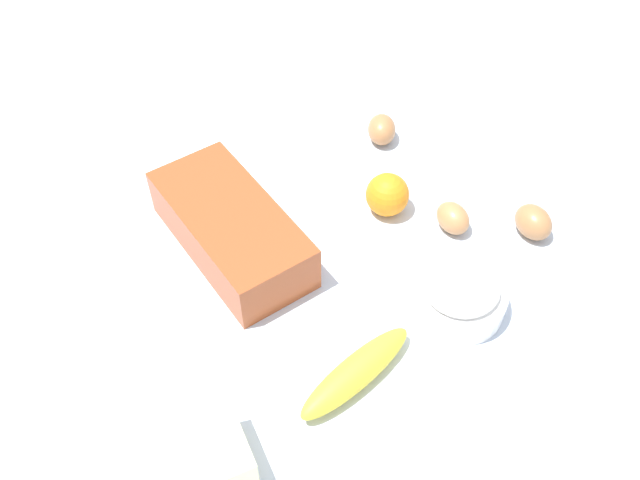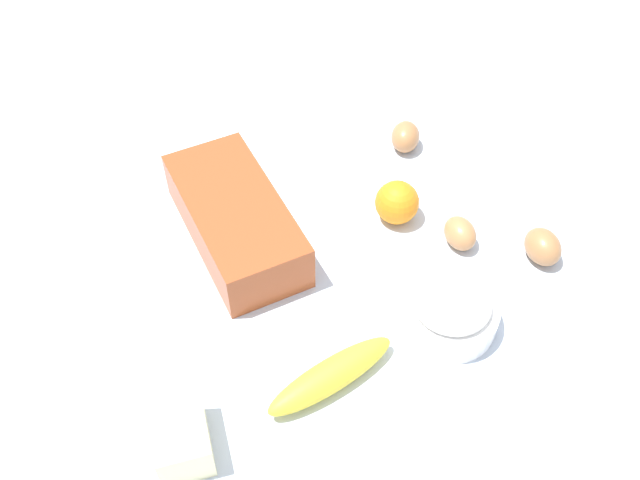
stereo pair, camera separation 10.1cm
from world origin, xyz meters
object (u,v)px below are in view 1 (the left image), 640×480
loaf_pan (231,228)px  egg_beside_bowl (533,222)px  egg_loose (453,218)px  orange_fruit (387,195)px  butter_block (220,454)px  egg_near_butter (382,129)px  banana (356,372)px  flour_bowl (459,294)px

loaf_pan → egg_beside_bowl: loaf_pan is taller
loaf_pan → egg_loose: loaf_pan is taller
orange_fruit → butter_block: bearing=-64.4°
egg_near_butter → egg_loose: (0.23, -0.05, -0.00)m
egg_loose → banana: bearing=-67.1°
flour_bowl → butter_block: flour_bowl is taller
egg_loose → flour_bowl: bearing=-41.1°
loaf_pan → egg_near_butter: (-0.06, 0.34, -0.02)m
loaf_pan → egg_loose: 0.34m
loaf_pan → egg_near_butter: bearing=101.1°
banana → egg_beside_bowl: size_ratio=2.95×
egg_beside_bowl → egg_loose: 0.12m
egg_beside_bowl → orange_fruit: bearing=-139.3°
loaf_pan → orange_fruit: (0.08, 0.24, -0.01)m
flour_bowl → butter_block: (0.00, -0.39, -0.00)m
flour_bowl → orange_fruit: (-0.21, 0.04, 0.00)m
flour_bowl → banana: flour_bowl is taller
loaf_pan → orange_fruit: size_ratio=4.13×
flour_bowl → egg_beside_bowl: 0.19m
banana → egg_near_butter: bearing=136.1°
banana → butter_block: (-0.01, -0.20, 0.01)m
butter_block → egg_beside_bowl: (-0.04, 0.58, -0.01)m
flour_bowl → egg_beside_bowl: (-0.03, 0.19, -0.01)m
banana → egg_loose: (-0.12, 0.29, 0.00)m
egg_beside_bowl → butter_block: bearing=-86.5°
orange_fruit → banana: bearing=-47.5°
banana → orange_fruit: 0.31m
egg_near_butter → egg_loose: egg_near_butter is taller
butter_block → egg_near_butter: bearing=122.6°
flour_bowl → egg_loose: bearing=138.9°
flour_bowl → banana: size_ratio=0.70×
flour_bowl → egg_loose: (-0.12, 0.10, -0.01)m
banana → butter_block: size_ratio=2.11×
banana → loaf_pan: bearing=-179.0°
flour_bowl → egg_beside_bowl: flour_bowl is taller
loaf_pan → orange_fruit: loaf_pan is taller
loaf_pan → egg_near_butter: 0.34m
flour_bowl → loaf_pan: bearing=-145.9°
flour_bowl → orange_fruit: same height
loaf_pan → flour_bowl: 0.34m
butter_block → egg_near_butter: butter_block is taller
orange_fruit → egg_near_butter: size_ratio=1.10×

